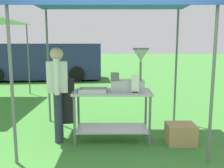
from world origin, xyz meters
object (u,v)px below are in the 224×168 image
stall_canopy (112,3)px  donut_cart (112,105)px  menu_sign (135,85)px  donut_fryer (131,75)px  van_navy (41,61)px  vendor (58,89)px  supply_crate (180,134)px  donut_tray (93,91)px

stall_canopy → donut_cart: stall_canopy is taller
menu_sign → stall_canopy: bearing=147.6°
donut_fryer → van_navy: size_ratio=0.13×
vendor → van_navy: (-2.44, 7.55, -0.02)m
supply_crate → vendor: bearing=175.8°
supply_crate → van_navy: van_navy is taller
stall_canopy → supply_crate: (1.16, -0.22, -2.16)m
stall_canopy → donut_cart: bearing=-90.0°
vendor → menu_sign: bearing=-7.8°
supply_crate → donut_cart: bearing=174.2°
donut_cart → vendor: (-0.92, 0.04, 0.27)m
vendor → donut_fryer: bearing=0.4°
menu_sign → vendor: vendor is taller
stall_canopy → van_navy: size_ratio=0.51×
stall_canopy → van_navy: bearing=114.2°
vendor → supply_crate: vendor is taller
stall_canopy → supply_crate: bearing=-10.6°
donut_fryer → supply_crate: size_ratio=1.51×
donut_cart → van_navy: van_navy is taller
stall_canopy → vendor: bearing=-176.1°
donut_tray → van_navy: van_navy is taller
donut_cart → supply_crate: size_ratio=2.77×
vendor → stall_canopy: bearing=3.9°
donut_tray → stall_canopy: bearing=35.8°
supply_crate → van_navy: (-4.51, 7.70, 0.71)m
donut_tray → menu_sign: 0.70m
donut_cart → menu_sign: menu_sign is taller
van_navy → vendor: bearing=-72.1°
donut_cart → donut_tray: (-0.32, -0.13, 0.27)m
donut_fryer → menu_sign: bearing=-72.0°
donut_fryer → van_navy: 8.39m
donut_tray → vendor: size_ratio=0.29×
donut_tray → donut_fryer: donut_fryer is taller
stall_canopy → menu_sign: stall_canopy is taller
donut_fryer → supply_crate: donut_fryer is taller
donut_fryer → van_navy: (-3.67, 7.54, -0.28)m
donut_cart → supply_crate: bearing=-5.8°
donut_tray → menu_sign: size_ratio=1.61×
donut_tray → menu_sign: bearing=-0.8°
donut_fryer → menu_sign: 0.24m
donut_tray → van_navy: (-3.04, 7.72, -0.02)m
donut_cart → supply_crate: (1.16, -0.12, -0.46)m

